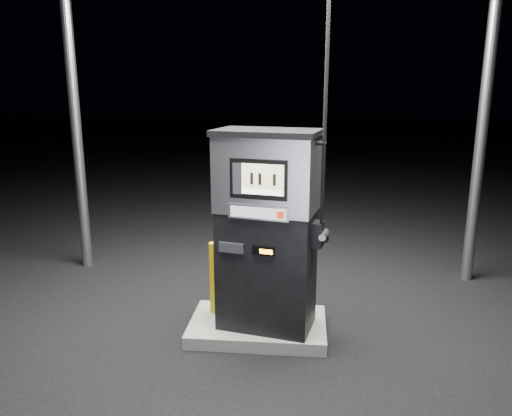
# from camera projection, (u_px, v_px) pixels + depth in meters

# --- Properties ---
(ground) EXTENTS (80.00, 80.00, 0.00)m
(ground) POSITION_uv_depth(u_px,v_px,m) (258.00, 332.00, 5.96)
(ground) COLOR black
(ground) RESTS_ON ground
(pump_island) EXTENTS (1.60, 1.00, 0.15)m
(pump_island) POSITION_uv_depth(u_px,v_px,m) (258.00, 326.00, 5.94)
(pump_island) COLOR slate
(pump_island) RESTS_ON ground
(fuel_dispenser) EXTENTS (1.31, 0.89, 4.70)m
(fuel_dispenser) POSITION_uv_depth(u_px,v_px,m) (267.00, 229.00, 5.55)
(fuel_dispenser) COLOR black
(fuel_dispenser) RESTS_ON pump_island
(bollard_left) EXTENTS (0.14, 0.14, 0.89)m
(bollard_left) POSITION_uv_depth(u_px,v_px,m) (214.00, 278.00, 6.06)
(bollard_left) COLOR #C7A40B
(bollard_left) RESTS_ON pump_island
(bollard_right) EXTENTS (0.14, 0.14, 0.94)m
(bollard_right) POSITION_uv_depth(u_px,v_px,m) (305.00, 281.00, 5.89)
(bollard_right) COLOR #C7A40B
(bollard_right) RESTS_ON pump_island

